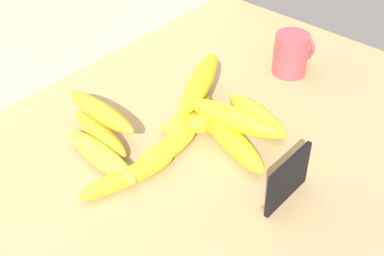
% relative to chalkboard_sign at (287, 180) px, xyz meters
% --- Properties ---
extents(counter_top, '(1.10, 0.76, 0.03)m').
position_rel_chalkboard_sign_xyz_m(counter_top, '(-0.01, 0.17, -0.05)').
color(counter_top, '#A18559').
rests_on(counter_top, ground).
extents(chalkboard_sign, '(0.11, 0.02, 0.08)m').
position_rel_chalkboard_sign_xyz_m(chalkboard_sign, '(0.00, 0.00, 0.00)').
color(chalkboard_sign, black).
rests_on(chalkboard_sign, counter_top).
extents(coffee_mug, '(0.09, 0.07, 0.09)m').
position_rel_chalkboard_sign_xyz_m(coffee_mug, '(0.32, 0.20, 0.01)').
color(coffee_mug, '#E0414A').
rests_on(coffee_mug, counter_top).
extents(banana_0, '(0.08, 0.16, 0.04)m').
position_rel_chalkboard_sign_xyz_m(banana_0, '(0.13, 0.15, -0.02)').
color(banana_0, '#9CBA28').
rests_on(banana_0, counter_top).
extents(banana_1, '(0.05, 0.18, 0.04)m').
position_rel_chalkboard_sign_xyz_m(banana_1, '(-0.14, 0.28, -0.02)').
color(banana_1, gold).
rests_on(banana_1, counter_top).
extents(banana_2, '(0.18, 0.08, 0.03)m').
position_rel_chalkboard_sign_xyz_m(banana_2, '(-0.15, 0.22, -0.02)').
color(banana_2, yellow).
rests_on(banana_2, counter_top).
extents(banana_3, '(0.11, 0.21, 0.04)m').
position_rel_chalkboard_sign_xyz_m(banana_3, '(0.04, 0.15, -0.02)').
color(banana_3, yellow).
rests_on(banana_3, counter_top).
extents(banana_4, '(0.20, 0.12, 0.04)m').
position_rel_chalkboard_sign_xyz_m(banana_4, '(0.02, 0.24, -0.02)').
color(banana_4, yellow).
rests_on(banana_4, counter_top).
extents(banana_5, '(0.07, 0.17, 0.04)m').
position_rel_chalkboard_sign_xyz_m(banana_5, '(-0.10, 0.33, -0.02)').
color(banana_5, gold).
rests_on(banana_5, counter_top).
extents(banana_6, '(0.15, 0.04, 0.04)m').
position_rel_chalkboard_sign_xyz_m(banana_6, '(-0.06, 0.21, -0.02)').
color(banana_6, yellow).
rests_on(banana_6, counter_top).
extents(banana_7, '(0.14, 0.17, 0.04)m').
position_rel_chalkboard_sign_xyz_m(banana_7, '(0.09, 0.25, -0.02)').
color(banana_7, '#9F7D16').
rests_on(banana_7, counter_top).
extents(banana_8, '(0.16, 0.14, 0.04)m').
position_rel_chalkboard_sign_xyz_m(banana_8, '(0.05, 0.21, -0.02)').
color(banana_8, yellow).
rests_on(banana_8, counter_top).
extents(banana_9, '(0.04, 0.18, 0.04)m').
position_rel_chalkboard_sign_xyz_m(banana_9, '(-0.09, 0.34, 0.02)').
color(banana_9, '#B59022').
rests_on(banana_9, banana_5).
extents(banana_10, '(0.20, 0.12, 0.04)m').
position_rel_chalkboard_sign_xyz_m(banana_10, '(0.10, 0.26, 0.02)').
color(banana_10, yellow).
rests_on(banana_10, banana_7).
extents(banana_11, '(0.07, 0.19, 0.04)m').
position_rel_chalkboard_sign_xyz_m(banana_11, '(0.05, 0.14, 0.02)').
color(banana_11, yellow).
rests_on(banana_11, banana_3).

